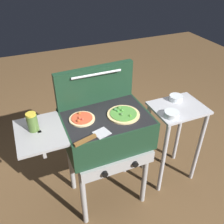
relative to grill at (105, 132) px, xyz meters
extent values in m
plane|color=brown|center=(0.01, 0.00, -0.76)|extent=(8.00, 8.00, 0.00)
cube|color=#193823|center=(0.01, 0.00, 0.02)|extent=(0.64, 0.48, 0.24)
cube|color=black|center=(0.01, 0.00, 0.14)|extent=(0.61, 0.46, 0.01)
cube|color=#9F9F9F|center=(-0.47, 0.00, 0.13)|extent=(0.32, 0.41, 0.02)
cube|color=#9F9F9F|center=(-0.47, 0.00, 0.02)|extent=(0.02, 0.02, 0.24)
cube|color=#9F9F9F|center=(0.01, -0.25, -0.15)|extent=(0.58, 0.02, 0.10)
cylinder|color=black|center=(-0.11, -0.27, -0.15)|extent=(0.04, 0.02, 0.04)
cylinder|color=black|center=(0.13, -0.27, -0.15)|extent=(0.04, 0.02, 0.04)
cylinder|color=#9F9F9F|center=(-0.26, -0.19, -0.43)|extent=(0.04, 0.04, 0.66)
cylinder|color=#9F9F9F|center=(0.28, -0.19, -0.43)|extent=(0.04, 0.04, 0.66)
cylinder|color=#9F9F9F|center=(-0.26, 0.19, -0.43)|extent=(0.04, 0.04, 0.66)
cylinder|color=#9F9F9F|center=(0.28, 0.19, -0.43)|extent=(0.04, 0.04, 0.66)
cube|color=#193823|center=(0.01, 0.22, 0.29)|extent=(0.63, 0.08, 0.30)
cylinder|color=#B7B7BC|center=(0.01, 0.17, 0.40)|extent=(0.38, 0.02, 0.02)
cylinder|color=#E0C17F|center=(0.14, -0.04, 0.15)|extent=(0.24, 0.24, 0.01)
cylinder|color=#4C8C38|center=(0.14, -0.04, 0.16)|extent=(0.20, 0.20, 0.01)
sphere|color=#477239|center=(0.11, -0.05, 0.17)|extent=(0.02, 0.02, 0.02)
sphere|color=#50992E|center=(0.17, -0.09, 0.17)|extent=(0.02, 0.02, 0.02)
sphere|color=#3D9036|center=(0.11, 0.00, 0.17)|extent=(0.02, 0.02, 0.02)
sphere|color=#4D8539|center=(0.14, 0.04, 0.17)|extent=(0.02, 0.02, 0.02)
sphere|color=#3C6E3E|center=(0.10, 0.02, 0.17)|extent=(0.02, 0.02, 0.02)
sphere|color=#4C8F38|center=(0.14, -0.01, 0.17)|extent=(0.02, 0.02, 0.02)
cylinder|color=beige|center=(-0.16, 0.03, 0.15)|extent=(0.19, 0.19, 0.01)
cylinder|color=#D14C2D|center=(-0.16, 0.03, 0.16)|extent=(0.15, 0.15, 0.01)
sphere|color=#D74733|center=(-0.16, 0.00, 0.17)|extent=(0.02, 0.02, 0.02)
sphere|color=#C04D24|center=(-0.20, -0.01, 0.17)|extent=(0.03, 0.03, 0.03)
sphere|color=#C74E2C|center=(-0.18, 0.03, 0.17)|extent=(0.02, 0.02, 0.02)
sphere|color=#A55524|center=(-0.16, 0.08, 0.17)|extent=(0.02, 0.02, 0.02)
sphere|color=#D24A34|center=(-0.18, 0.02, 0.17)|extent=(0.02, 0.02, 0.02)
cylinder|color=#4C6B2D|center=(-0.50, 0.04, 0.20)|extent=(0.07, 0.07, 0.12)
cylinder|color=gold|center=(-0.50, 0.04, 0.27)|extent=(0.07, 0.07, 0.01)
cube|color=#B7BABF|center=(-0.09, -0.18, 0.15)|extent=(0.12, 0.11, 0.01)
cube|color=brown|center=(-0.21, -0.21, 0.15)|extent=(0.16, 0.07, 0.02)
cube|color=#B2B2B7|center=(0.67, 0.00, 0.05)|extent=(0.44, 0.36, 0.02)
cylinder|color=#B2B2B7|center=(0.48, -0.15, -0.36)|extent=(0.04, 0.04, 0.79)
cylinder|color=#B2B2B7|center=(0.86, -0.15, -0.36)|extent=(0.04, 0.04, 0.79)
cylinder|color=#B2B2B7|center=(0.48, 0.15, -0.36)|extent=(0.04, 0.04, 0.79)
cylinder|color=#B2B2B7|center=(0.86, 0.15, -0.36)|extent=(0.04, 0.04, 0.79)
cylinder|color=silver|center=(0.71, 0.10, 0.08)|extent=(0.12, 0.12, 0.04)
cylinder|color=#996B47|center=(0.71, 0.10, 0.07)|extent=(0.10, 0.10, 0.02)
cylinder|color=silver|center=(0.54, -0.09, 0.08)|extent=(0.12, 0.12, 0.04)
cylinder|color=#996B47|center=(0.54, -0.09, 0.07)|extent=(0.10, 0.10, 0.02)
camera|label=1|loc=(-0.51, -1.36, 1.18)|focal=38.86mm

